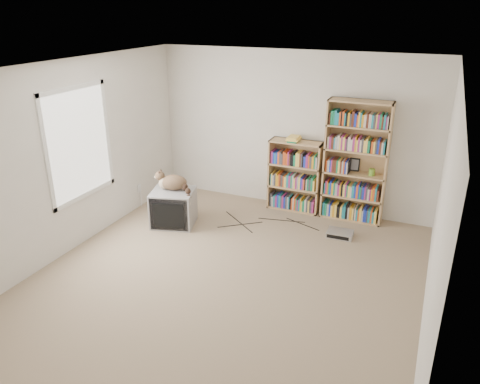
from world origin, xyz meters
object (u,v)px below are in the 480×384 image
at_px(bookcase_short, 295,178).
at_px(dvd_player, 340,234).
at_px(cat, 175,185).
at_px(crt_tv, 174,207).
at_px(bookcase_tall, 355,165).

bearing_deg(bookcase_short, dvd_player, -37.34).
bearing_deg(cat, crt_tv, -147.92).
xyz_separation_m(crt_tv, bookcase_tall, (2.43, 1.28, 0.61)).
height_order(crt_tv, bookcase_tall, bookcase_tall).
distance_m(bookcase_short, dvd_player, 1.25).
bearing_deg(dvd_player, cat, -169.22).
bearing_deg(crt_tv, bookcase_short, 24.20).
relative_size(crt_tv, bookcase_short, 0.65).
xyz_separation_m(bookcase_tall, bookcase_short, (-0.93, 0.00, -0.35)).
bearing_deg(cat, dvd_player, -2.80).
bearing_deg(dvd_player, bookcase_short, 140.50).
relative_size(crt_tv, bookcase_tall, 0.41).
height_order(cat, bookcase_tall, bookcase_tall).
xyz_separation_m(crt_tv, dvd_player, (2.42, 0.58, -0.23)).
bearing_deg(bookcase_tall, cat, -152.57).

